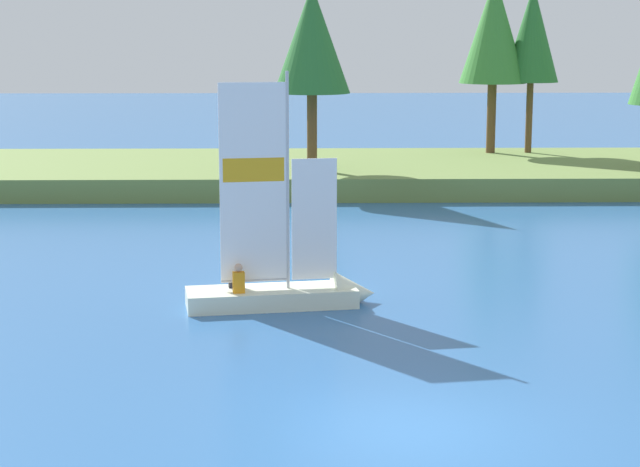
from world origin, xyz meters
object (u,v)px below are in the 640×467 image
object	(u,v)px
shoreline_tree_left	(312,40)
shoreline_tree_midleft	(494,31)
shoreline_tree_centre	(532,34)
sailboat	(299,286)

from	to	relation	value
shoreline_tree_left	shoreline_tree_midleft	distance (m)	10.55
shoreline_tree_centre	sailboat	xyz separation A→B (m)	(-10.86, -25.13, -5.97)
shoreline_tree_left	sailboat	world-z (taller)	shoreline_tree_left
shoreline_tree_midleft	sailboat	distance (m)	27.38
shoreline_tree_midleft	sailboat	bearing A→B (deg)	-109.86
shoreline_tree_midleft	shoreline_tree_centre	xyz separation A→B (m)	(1.79, 0.03, -0.17)
shoreline_tree_centre	sailboat	distance (m)	28.02
shoreline_tree_midleft	shoreline_tree_centre	world-z (taller)	shoreline_tree_midleft
shoreline_tree_midleft	sailboat	xyz separation A→B (m)	(-9.07, -25.10, -6.14)
shoreline_tree_left	shoreline_tree_centre	world-z (taller)	shoreline_tree_centre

